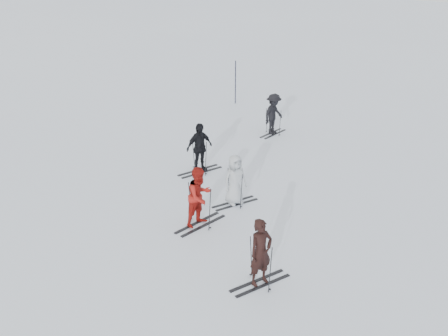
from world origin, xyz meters
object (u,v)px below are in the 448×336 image
object	(u,v)px
skier_near_dark	(261,253)
skier_uphill_left	(199,148)
skier_uphill_far	(274,114)
piste_marker	(235,82)
skier_grey	(235,180)
skier_red	(200,197)

from	to	relation	value
skier_near_dark	skier_uphill_left	xyz separation A→B (m)	(-4.98, 5.17, 0.03)
skier_uphill_far	piste_marker	world-z (taller)	piste_marker
skier_uphill_far	skier_grey	bearing A→B (deg)	-155.35
skier_grey	skier_red	bearing A→B (deg)	-159.41
skier_uphill_left	piste_marker	size ratio (longest dim) A/B	0.84
skier_red	skier_grey	distance (m)	1.75
skier_near_dark	skier_grey	xyz separation A→B (m)	(-2.65, 3.55, -0.06)
skier_red	skier_uphill_far	world-z (taller)	skier_red
skier_uphill_far	skier_red	bearing A→B (deg)	-159.86
skier_red	piste_marker	size ratio (longest dim) A/B	0.84
skier_grey	skier_near_dark	bearing A→B (deg)	-115.14
skier_near_dark	skier_grey	distance (m)	4.43
skier_near_dark	skier_grey	bearing A→B (deg)	62.64
skier_red	skier_uphill_far	bearing A→B (deg)	23.97
skier_uphill_far	piste_marker	size ratio (longest dim) A/B	0.80
skier_near_dark	skier_red	size ratio (longest dim) A/B	0.96
skier_red	skier_uphill_left	distance (m)	3.96
skier_grey	skier_uphill_far	world-z (taller)	skier_uphill_far
skier_near_dark	piste_marker	xyz separation A→B (m)	(-7.99, 13.36, 0.20)
skier_near_dark	skier_uphill_far	world-z (taller)	skier_near_dark
skier_uphill_left	skier_near_dark	bearing A→B (deg)	-112.31
piste_marker	skier_uphill_far	bearing A→B (deg)	-41.80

